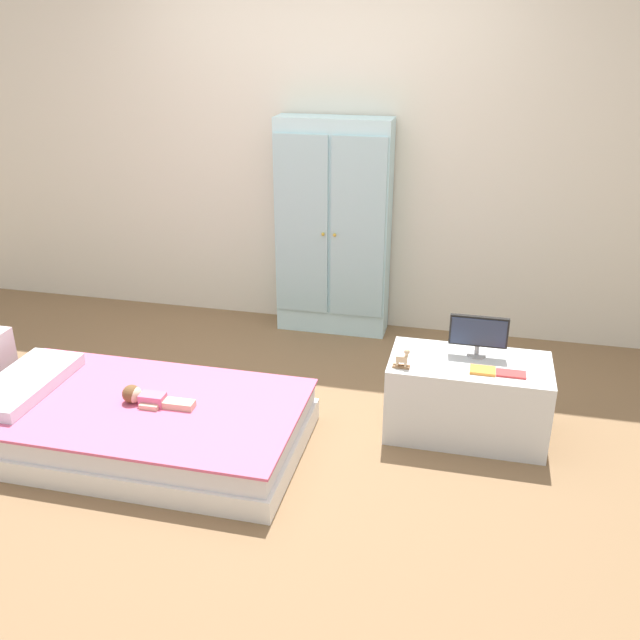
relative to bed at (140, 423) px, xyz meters
name	(u,v)px	position (x,y,z in m)	size (l,w,h in m)	color
ground_plane	(260,428)	(0.57, 0.30, -0.13)	(10.00, 10.00, 0.02)	brown
back_wall	(324,136)	(0.57, 1.87, 1.23)	(6.40, 0.05, 2.70)	silver
bed	(140,423)	(0.00, 0.00, 0.00)	(1.73, 0.95, 0.25)	white
pillow	(25,383)	(-0.66, 0.00, 0.16)	(0.32, 0.68, 0.07)	silver
doll	(145,397)	(0.04, 0.01, 0.16)	(0.39, 0.13, 0.10)	#D6668E
wardrobe	(333,229)	(0.67, 1.70, 0.63)	(0.78, 0.28, 1.50)	silver
tv_stand	(467,398)	(1.68, 0.50, 0.10)	(0.84, 0.45, 0.44)	silver
tv_monitor	(478,333)	(1.70, 0.58, 0.45)	(0.30, 0.10, 0.23)	#99999E
rocking_horse_toy	(403,359)	(1.34, 0.35, 0.36)	(0.09, 0.04, 0.11)	#8E6642
book_orange	(483,370)	(1.74, 0.40, 0.32)	(0.13, 0.09, 0.02)	orange
book_red	(511,374)	(1.88, 0.40, 0.32)	(0.15, 0.08, 0.01)	#CC3838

